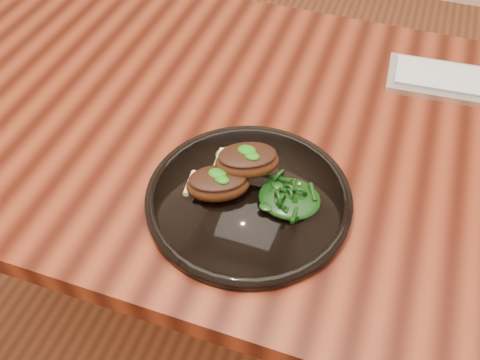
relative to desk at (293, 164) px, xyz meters
The scene contains 6 objects.
desk is the anchor object (origin of this frame).
plate 0.21m from the desk, 98.56° to the right, with size 0.32×0.32×0.02m.
lamb_chop_front 0.24m from the desk, 110.71° to the right, with size 0.11×0.10×0.04m.
lamb_chop_back 0.21m from the desk, 105.44° to the right, with size 0.12×0.10×0.04m.
herb_smear 0.17m from the desk, 120.30° to the right, with size 0.08×0.05×0.00m, color #0D4E08.
greens_heap 0.21m from the desk, 78.91° to the right, with size 0.09×0.09×0.04m.
Camera 1 is at (0.13, -0.69, 1.39)m, focal length 40.00 mm.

